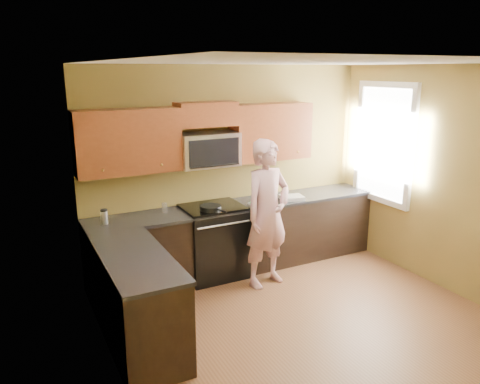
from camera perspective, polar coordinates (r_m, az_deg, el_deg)
floor at (r=5.16m, az=8.97°, el=-16.12°), size 4.00×4.00×0.00m
ceiling at (r=4.43m, az=10.42°, el=15.39°), size 4.00×4.00×0.00m
wall_back at (r=6.28m, az=-1.30°, el=3.00°), size 4.00×0.00×4.00m
wall_left at (r=3.82m, az=-15.34°, el=-5.46°), size 0.00×4.00×4.00m
wall_right at (r=6.00m, az=25.15°, el=1.02°), size 0.00×4.00×4.00m
cabinet_back_run at (r=6.28m, az=-0.05°, el=-5.67°), size 4.00×0.60×0.88m
cabinet_left_run at (r=4.78m, az=-12.56°, el=-12.94°), size 0.60×1.60×0.88m
countertop_back at (r=6.12m, az=-0.01°, el=-1.66°), size 4.00×0.62×0.04m
countertop_left at (r=4.59m, az=-12.77°, el=-7.83°), size 0.62×1.60×0.04m
stove at (r=6.08m, az=-3.31°, el=-6.03°), size 0.76×0.65×0.95m
microwave at (r=5.92m, az=-3.95°, el=3.22°), size 0.76×0.40×0.42m
upper_cab_left at (r=5.64m, az=-13.36°, el=2.27°), size 1.22×0.33×0.75m
upper_cab_right at (r=6.37m, az=3.73°, el=4.06°), size 1.12×0.33×0.75m
upper_cab_over_mw at (r=5.85m, az=-4.20°, el=9.52°), size 0.76×0.33×0.30m
window at (r=6.71m, az=17.28°, el=5.71°), size 0.06×1.06×1.66m
woman at (r=5.71m, az=3.38°, el=-2.70°), size 0.75×0.58×1.84m
frying_pan at (r=5.77m, az=-3.63°, el=-2.21°), size 0.39×0.52×0.06m
butter_tub at (r=5.99m, az=1.70°, el=-1.83°), size 0.12×0.12×0.08m
toast_slice at (r=6.16m, az=3.65°, el=-1.32°), size 0.12×0.12×0.01m
napkin_a at (r=5.99m, az=1.36°, el=-1.54°), size 0.12×0.13×0.06m
napkin_b at (r=6.29m, az=3.40°, el=-0.72°), size 0.12×0.13×0.07m
dish_towel at (r=6.36m, az=6.38°, el=-0.69°), size 0.34×0.30×0.05m
travel_mug at (r=5.56m, az=-16.26°, el=-3.77°), size 0.10×0.10×0.17m
glass_b at (r=5.82m, az=-9.24°, el=-1.92°), size 0.09×0.09×0.12m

